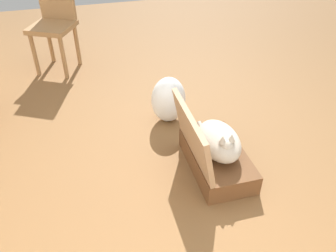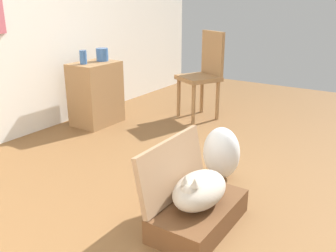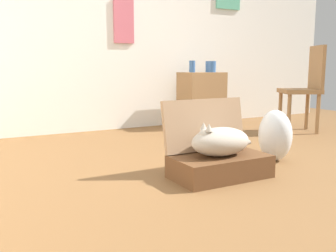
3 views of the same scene
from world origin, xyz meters
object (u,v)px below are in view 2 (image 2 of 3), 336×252
at_px(side_table, 96,94).
at_px(vase_short, 102,55).
at_px(cat, 199,190).
at_px(plastic_bag_white, 221,153).
at_px(vase_tall, 83,57).
at_px(chair, 204,72).
at_px(suitcase_base, 199,215).

xyz_separation_m(side_table, vase_short, (0.13, -0.00, 0.42)).
bearing_deg(cat, plastic_bag_white, 14.62).
height_order(vase_tall, vase_short, vase_tall).
bearing_deg(vase_tall, chair, -42.40).
xyz_separation_m(vase_short, chair, (0.74, -0.89, -0.22)).
height_order(plastic_bag_white, vase_tall, vase_tall).
relative_size(side_table, vase_tall, 4.79).
height_order(plastic_bag_white, side_table, side_table).
distance_m(plastic_bag_white, vase_tall, 1.90).
xyz_separation_m(suitcase_base, cat, (-0.01, 0.00, 0.18)).
height_order(plastic_bag_white, vase_short, vase_short).
distance_m(side_table, vase_tall, 0.44).
bearing_deg(suitcase_base, vase_short, 56.84).
bearing_deg(suitcase_base, chair, 27.70).
distance_m(cat, vase_tall, 2.27).
bearing_deg(vase_short, plastic_bag_white, -108.30).
xyz_separation_m(vase_tall, vase_short, (0.26, -0.03, -0.00)).
bearing_deg(vase_tall, vase_short, -5.77).
bearing_deg(chair, suitcase_base, -34.57).
relative_size(plastic_bag_white, vase_tall, 2.88).
relative_size(suitcase_base, vase_short, 4.78).
distance_m(plastic_bag_white, side_table, 1.83).
bearing_deg(side_table, plastic_bag_white, -104.34).
bearing_deg(vase_tall, cat, -117.25).
xyz_separation_m(cat, plastic_bag_white, (0.69, 0.18, -0.05)).
distance_m(vase_tall, vase_short, 0.26).
distance_m(vase_tall, chair, 1.37).
xyz_separation_m(suitcase_base, vase_tall, (1.01, 1.97, 0.69)).
height_order(plastic_bag_white, chair, chair).
distance_m(cat, side_table, 2.26).
bearing_deg(vase_tall, plastic_bag_white, -100.15).
xyz_separation_m(suitcase_base, chair, (2.01, 1.05, 0.47)).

